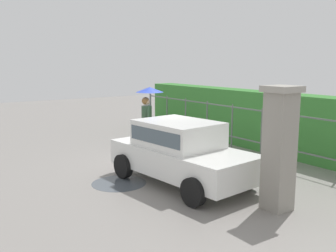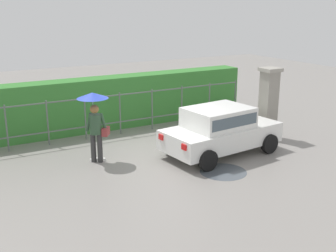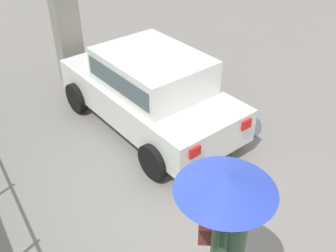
{
  "view_description": "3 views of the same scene",
  "coord_description": "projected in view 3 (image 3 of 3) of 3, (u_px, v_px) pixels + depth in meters",
  "views": [
    {
      "loc": [
        8.73,
        -5.84,
        2.85
      ],
      "look_at": [
        -0.13,
        0.17,
        1.04
      ],
      "focal_mm": 40.49,
      "sensor_mm": 36.0,
      "label": 1
    },
    {
      "loc": [
        -5.79,
        -10.73,
        4.47
      ],
      "look_at": [
        0.08,
        -0.27,
        1.01
      ],
      "focal_mm": 45.5,
      "sensor_mm": 36.0,
      "label": 2
    },
    {
      "loc": [
        -3.6,
        2.32,
        4.21
      ],
      "look_at": [
        0.1,
        -0.07,
        1.11
      ],
      "focal_mm": 41.2,
      "sensor_mm": 36.0,
      "label": 3
    }
  ],
  "objects": [
    {
      "name": "ground_plane",
      "position": [
        168.0,
        190.0,
        5.93
      ],
      "size": [
        40.0,
        40.0,
        0.0
      ],
      "primitive_type": "plane",
      "color": "gray"
    },
    {
      "name": "car",
      "position": [
        150.0,
        87.0,
        6.91
      ],
      "size": [
        3.88,
        2.18,
        1.48
      ],
      "rotation": [
        0.0,
        0.0,
        0.11
      ],
      "color": "white",
      "rests_on": "ground"
    },
    {
      "name": "gate_pillar",
      "position": [
        67.0,
        29.0,
        8.06
      ],
      "size": [
        0.6,
        0.6,
        2.42
      ],
      "color": "gray",
      "rests_on": "ground"
    },
    {
      "name": "pedestrian",
      "position": [
        226.0,
        220.0,
        3.57
      ],
      "size": [
        0.9,
        0.9,
        2.05
      ],
      "rotation": [
        0.0,
        0.0,
        0.92
      ],
      "color": "#333333",
      "rests_on": "ground"
    },
    {
      "name": "puddle_near",
      "position": [
        227.0,
        123.0,
        7.4
      ],
      "size": [
        1.3,
        1.3,
        0.0
      ],
      "primitive_type": "cylinder",
      "color": "#4C545B",
      "rests_on": "ground"
    }
  ]
}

